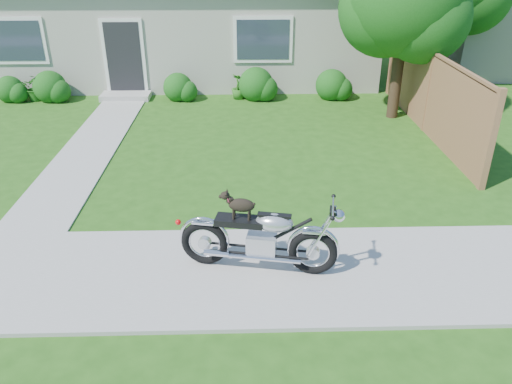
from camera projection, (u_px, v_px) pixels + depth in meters
ground at (108, 275)px, 6.89m from camera, size 80.00×80.00×0.00m
sidewalk at (108, 274)px, 6.88m from camera, size 24.00×2.20×0.04m
walkway at (94, 143)px, 11.31m from camera, size 1.20×8.00×0.03m
house at (185, 7)px, 16.62m from camera, size 12.60×7.03×4.50m
fence at (429, 92)px, 11.75m from camera, size 0.12×6.62×1.90m
tree_near at (412, 2)px, 11.71m from camera, size 2.91×2.90×4.44m
shrub_row at (183, 86)px, 14.30m from camera, size 10.06×1.00×1.00m
potted_plant_left at (35, 87)px, 14.24m from camera, size 0.82×0.75×0.77m
potted_plant_right at (238, 86)px, 14.40m from camera, size 0.58×0.58×0.73m
motorcycle_with_dog at (261, 237)px, 6.73m from camera, size 2.21×0.74×1.16m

